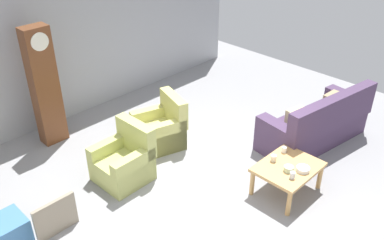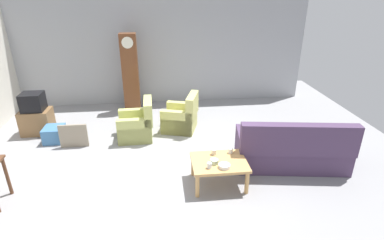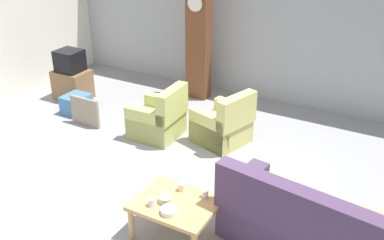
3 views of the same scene
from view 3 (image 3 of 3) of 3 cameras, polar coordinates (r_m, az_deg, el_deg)
ground_plane at (r=6.57m, az=-4.52°, el=-7.56°), size 10.40×10.40×0.00m
garage_door_wall at (r=8.91m, az=8.15°, el=12.77°), size 8.40×0.16×3.20m
couch_floral at (r=5.28m, az=14.98°, el=-13.51°), size 2.21×1.18×1.04m
armchair_olive_near at (r=7.57m, az=-4.23°, el=0.02°), size 0.81×0.78×0.92m
armchair_olive_far at (r=7.37m, az=4.02°, el=-0.76°), size 0.98×0.96×0.92m
coffee_table_wood at (r=5.38m, az=-2.06°, el=-10.93°), size 0.96×0.76×0.47m
grandfather_clock at (r=8.86m, az=0.83°, el=9.43°), size 0.44×0.30×2.14m
tv_stand_cabinet at (r=9.36m, az=-14.94°, el=4.39°), size 0.68×0.52×0.59m
tv_crt at (r=9.19m, az=-15.30°, el=7.29°), size 0.48×0.44×0.42m
framed_picture_leaning at (r=8.16m, az=-13.45°, el=1.02°), size 0.60×0.05×0.53m
storage_box_blue at (r=8.74m, az=-14.50°, el=1.99°), size 0.43×0.47×0.34m
cup_white_porcelain at (r=5.39m, az=1.69°, el=-9.34°), size 0.08×0.08×0.09m
cup_blue_rimmed at (r=5.27m, az=-5.17°, el=-10.36°), size 0.08×0.08×0.10m
cup_cream_tall at (r=5.50m, az=-1.31°, el=-8.50°), size 0.09×0.09×0.10m
bowl_white_stacked at (r=5.16m, az=-2.92°, el=-11.47°), size 0.20×0.20×0.06m
bowl_shallow_green at (r=5.32m, az=-3.43°, el=-10.06°), size 0.15×0.15×0.08m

